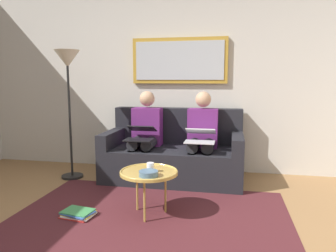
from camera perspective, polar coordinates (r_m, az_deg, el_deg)
name	(u,v)px	position (r m, az deg, el deg)	size (l,w,h in m)	color
wall_rear	(180,79)	(4.56, 2.22, 8.47)	(6.00, 0.12, 2.60)	beige
area_rug	(151,217)	(3.12, -3.16, -15.98)	(2.60, 1.80, 0.01)	#4C1E23
couch	(174,154)	(4.20, 1.11, -5.10)	(1.76, 0.90, 0.90)	black
framed_mirror	(179,61)	(4.47, 2.05, 11.68)	(1.33, 0.05, 0.63)	#B7892D
coffee_table	(149,173)	(3.02, -3.46, -8.41)	(0.55, 0.55, 0.44)	tan
cup	(150,167)	(2.98, -3.19, -7.45)	(0.07, 0.07, 0.09)	silver
bowl	(149,174)	(2.86, -3.53, -8.54)	(0.17, 0.17, 0.05)	slate
person_left	(202,134)	(4.02, 6.15, -1.44)	(0.38, 0.58, 1.14)	#66236B
laptop_silver	(200,136)	(3.79, 5.83, -1.78)	(0.35, 0.36, 0.16)	silver
person_right	(145,132)	(4.15, -4.07, -1.11)	(0.38, 0.58, 1.14)	#66236B
laptop_black	(141,133)	(3.93, -4.96, -1.34)	(0.34, 0.39, 0.17)	black
magazine_stack	(78,214)	(3.23, -15.87, -14.91)	(0.32, 0.27, 0.05)	red
standing_lamp	(68,73)	(4.27, -17.59, 9.06)	(0.32, 0.32, 1.66)	black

